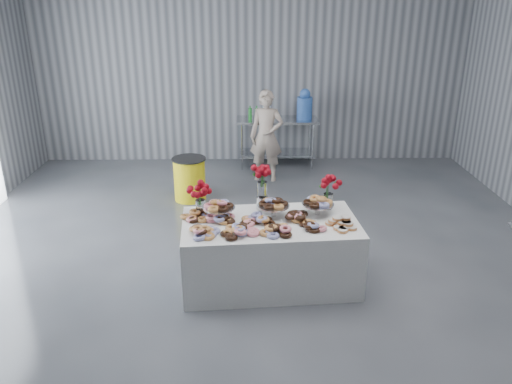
% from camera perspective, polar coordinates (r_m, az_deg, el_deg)
% --- Properties ---
extents(ground, '(9.00, 9.00, 0.00)m').
position_cam_1_polar(ground, '(5.80, -0.25, -9.94)').
color(ground, '#3B3E43').
rests_on(ground, ground).
extents(room_walls, '(8.04, 9.04, 4.02)m').
position_cam_1_polar(room_walls, '(5.03, -3.57, 17.06)').
color(room_walls, gray).
rests_on(room_walls, ground).
extents(display_table, '(1.97, 1.14, 0.75)m').
position_cam_1_polar(display_table, '(5.58, 1.60, -6.90)').
color(display_table, white).
rests_on(display_table, ground).
extents(prep_table, '(1.50, 0.60, 0.90)m').
position_cam_1_polar(prep_table, '(9.38, 2.40, 6.68)').
color(prep_table, silver).
rests_on(prep_table, ground).
extents(donut_mounds, '(1.86, 0.94, 0.09)m').
position_cam_1_polar(donut_mounds, '(5.34, 1.67, -3.19)').
color(donut_mounds, '#E1A252').
rests_on(donut_mounds, display_table).
extents(cake_stand_left, '(0.36, 0.36, 0.17)m').
position_cam_1_polar(cake_stand_left, '(5.45, -4.28, -1.63)').
color(cake_stand_left, silver).
rests_on(cake_stand_left, display_table).
extents(cake_stand_mid, '(0.36, 0.36, 0.17)m').
position_cam_1_polar(cake_stand_mid, '(5.49, 1.99, -1.40)').
color(cake_stand_mid, silver).
rests_on(cake_stand_mid, display_table).
extents(cake_stand_right, '(0.36, 0.36, 0.17)m').
position_cam_1_polar(cake_stand_right, '(5.57, 7.10, -1.20)').
color(cake_stand_right, silver).
rests_on(cake_stand_right, display_table).
extents(danish_pile, '(0.48, 0.48, 0.11)m').
position_cam_1_polar(danish_pile, '(5.39, 9.80, -3.18)').
color(danish_pile, silver).
rests_on(danish_pile, display_table).
extents(bouquet_left, '(0.26, 0.26, 0.42)m').
position_cam_1_polar(bouquet_left, '(5.49, -6.44, 0.21)').
color(bouquet_left, white).
rests_on(bouquet_left, display_table).
extents(bouquet_right, '(0.26, 0.26, 0.42)m').
position_cam_1_polar(bouquet_right, '(5.68, 8.33, 0.90)').
color(bouquet_right, white).
rests_on(bouquet_right, display_table).
extents(bouquet_center, '(0.26, 0.26, 0.57)m').
position_cam_1_polar(bouquet_center, '(5.58, 0.74, 1.63)').
color(bouquet_center, silver).
rests_on(bouquet_center, display_table).
extents(water_jug, '(0.28, 0.28, 0.55)m').
position_cam_1_polar(water_jug, '(9.30, 5.58, 9.83)').
color(water_jug, '#4581ED').
rests_on(water_jug, prep_table).
extents(drink_bottles, '(0.54, 0.08, 0.27)m').
position_cam_1_polar(drink_bottles, '(9.17, 0.46, 9.03)').
color(drink_bottles, '#268C33').
rests_on(drink_bottles, prep_table).
extents(person, '(0.63, 0.47, 1.57)m').
position_cam_1_polar(person, '(8.58, 1.21, 6.40)').
color(person, '#CC8C93').
rests_on(person, ground).
extents(trash_barrel, '(0.53, 0.53, 0.68)m').
position_cam_1_polar(trash_barrel, '(7.90, -7.59, 1.50)').
color(trash_barrel, yellow).
rests_on(trash_barrel, ground).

